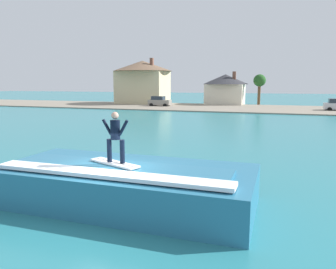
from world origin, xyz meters
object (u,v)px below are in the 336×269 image
house_with_chimney (143,79)px  tree_tall_bare (260,82)px  surfboard (114,163)px  house_small_cottage (225,88)px  wave_crest (125,184)px  car_near_shore (159,101)px  surfer (115,135)px

house_with_chimney → tree_tall_bare: size_ratio=2.02×
house_with_chimney → tree_tall_bare: 22.24m
surfboard → house_small_cottage: (-4.80, 53.27, 1.80)m
surfboard → tree_tall_bare: bearing=88.5°
surfboard → house_small_cottage: house_small_cottage is taller
house_with_chimney → house_small_cottage: house_with_chimney is taller
house_with_chimney → tree_tall_bare: house_with_chimney is taller
wave_crest → tree_tall_bare: (1.15, 53.30, 3.69)m
surfboard → house_with_chimney: bearing=112.2°
surfboard → tree_tall_bare: tree_tall_bare is taller
surfboard → house_small_cottage: 53.52m
car_near_shore → house_small_cottage: bearing=41.1°
house_small_cottage → tree_tall_bare: house_small_cottage is taller
wave_crest → house_with_chimney: 54.59m
car_near_shore → tree_tall_bare: bearing=29.1°
surfer → house_small_cottage: size_ratio=0.20×
house_small_cottage → surfer: bearing=-84.8°
surfboard → house_with_chimney: 54.67m
car_near_shore → house_small_cottage: size_ratio=0.45×
surfer → tree_tall_bare: (1.33, 53.58, 1.93)m
car_near_shore → tree_tall_bare: size_ratio=0.68×
surfer → house_with_chimney: house_with_chimney is taller
wave_crest → surfer: surfer is taller
house_small_cottage → wave_crest: bearing=-84.6°
wave_crest → house_with_chimney: bearing=112.6°
surfer → house_with_chimney: (-20.70, 50.54, 2.47)m
car_near_shore → house_small_cottage: (10.09, 8.79, 2.32)m
surfer → surfboard: bearing=157.6°
car_near_shore → wave_crest: bearing=-71.1°
surfboard → house_small_cottage: bearing=95.1°
wave_crest → car_near_shore: car_near_shore is taller
surfer → car_near_shore: surfer is taller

